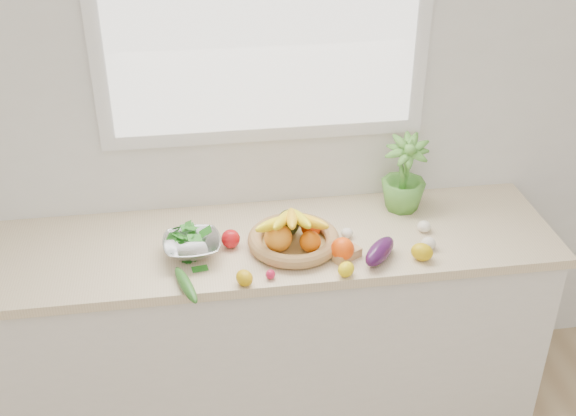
{
  "coord_description": "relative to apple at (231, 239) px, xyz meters",
  "views": [
    {
      "loc": [
        -0.3,
        -0.42,
        2.46
      ],
      "look_at": [
        0.05,
        1.93,
        1.05
      ],
      "focal_mm": 45.0,
      "sensor_mm": 36.0,
      "label": 1
    }
  ],
  "objects": [
    {
      "name": "lemon_c",
      "position": [
        0.71,
        -0.19,
        -0.0
      ],
      "size": [
        0.11,
        0.1,
        0.07
      ],
      "primitive_type": "ellipsoid",
      "rotation": [
        0.0,
        0.0,
        0.97
      ],
      "color": "gold",
      "rests_on": "countertop"
    },
    {
      "name": "window_frame",
      "position": [
        0.18,
        0.31,
        0.81
      ],
      "size": [
        1.3,
        0.03,
        1.1
      ],
      "primitive_type": "cube",
      "color": "white",
      "rests_on": "back_wall"
    },
    {
      "name": "apple",
      "position": [
        0.0,
        0.0,
        0.0
      ],
      "size": [
        0.09,
        0.09,
        0.07
      ],
      "primitive_type": "sphere",
      "rotation": [
        0.0,
        0.0,
        0.24
      ],
      "color": "red",
      "rests_on": "countertop"
    },
    {
      "name": "ginger",
      "position": [
        0.43,
        -0.15,
        -0.02
      ],
      "size": [
        0.12,
        0.1,
        0.04
      ],
      "primitive_type": "cube",
      "rotation": [
        0.0,
        0.0,
        0.52
      ],
      "color": "tan",
      "rests_on": "countertop"
    },
    {
      "name": "cucumber",
      "position": [
        -0.18,
        -0.25,
        -0.02
      ],
      "size": [
        0.1,
        0.23,
        0.04
      ],
      "primitive_type": "ellipsoid",
      "rotation": [
        0.0,
        0.0,
        0.28
      ],
      "color": "#1A5619",
      "rests_on": "countertop"
    },
    {
      "name": "fruit_basket",
      "position": [
        0.24,
        -0.03,
        0.02
      ],
      "size": [
        0.4,
        0.4,
        0.19
      ],
      "color": "tan",
      "rests_on": "countertop"
    },
    {
      "name": "garlic_b",
      "position": [
        0.46,
        -0.0,
        -0.02
      ],
      "size": [
        0.05,
        0.05,
        0.04
      ],
      "primitive_type": "ellipsoid",
      "rotation": [
        0.0,
        0.0,
        -0.13
      ],
      "color": "silver",
      "rests_on": "countertop"
    },
    {
      "name": "window_pane",
      "position": [
        0.18,
        0.29,
        0.81
      ],
      "size": [
        1.18,
        0.01,
        0.98
      ],
      "primitive_type": "cube",
      "color": "white",
      "rests_on": "window_frame"
    },
    {
      "name": "garlic_a",
      "position": [
        0.78,
        -0.0,
        -0.01
      ],
      "size": [
        0.06,
        0.06,
        0.05
      ],
      "primitive_type": "ellipsoid",
      "rotation": [
        0.0,
        0.0,
        0.16
      ],
      "color": "white",
      "rests_on": "countertop"
    },
    {
      "name": "colander_with_spinach",
      "position": [
        -0.15,
        -0.04,
        0.02
      ],
      "size": [
        0.23,
        0.23,
        0.12
      ],
      "color": "silver",
      "rests_on": "countertop"
    },
    {
      "name": "countertop",
      "position": [
        0.18,
        0.03,
        -0.06
      ],
      "size": [
        2.24,
        0.62,
        0.04
      ],
      "primitive_type": "cube",
      "color": "beige",
      "rests_on": "counter_cabinet"
    },
    {
      "name": "eggplant",
      "position": [
        0.55,
        -0.17,
        0.0
      ],
      "size": [
        0.18,
        0.2,
        0.08
      ],
      "primitive_type": "ellipsoid",
      "rotation": [
        0.0,
        0.0,
        -0.7
      ],
      "color": "#37103C",
      "rests_on": "countertop"
    },
    {
      "name": "radish",
      "position": [
        0.13,
        -0.23,
        -0.02
      ],
      "size": [
        0.05,
        0.05,
        0.04
      ],
      "primitive_type": "sphere",
      "rotation": [
        0.0,
        0.0,
        0.37
      ],
      "color": "#C3183E",
      "rests_on": "countertop"
    },
    {
      "name": "lemon_a",
      "position": [
        0.03,
        -0.25,
        -0.01
      ],
      "size": [
        0.08,
        0.09,
        0.06
      ],
      "primitive_type": "ellipsoid",
      "rotation": [
        0.0,
        0.0,
        0.4
      ],
      "color": "#D19E0B",
      "rests_on": "countertop"
    },
    {
      "name": "orange_loose",
      "position": [
        0.41,
        -0.14,
        0.01
      ],
      "size": [
        0.09,
        0.09,
        0.09
      ],
      "primitive_type": "sphere",
      "rotation": [
        0.0,
        0.0,
        -0.04
      ],
      "color": "#FF4908",
      "rests_on": "countertop"
    },
    {
      "name": "back_wall",
      "position": [
        0.18,
        0.33,
        0.41
      ],
      "size": [
        4.5,
        0.02,
        2.7
      ],
      "primitive_type": "cube",
      "color": "white",
      "rests_on": "ground"
    },
    {
      "name": "potted_herb",
      "position": [
        0.74,
        0.19,
        0.12
      ],
      "size": [
        0.23,
        0.23,
        0.33
      ],
      "primitive_type": "imported",
      "rotation": [
        0.0,
        0.0,
        -0.29
      ],
      "color": "#559C39",
      "rests_on": "countertop"
    },
    {
      "name": "garlic_c",
      "position": [
        0.76,
        -0.12,
        -0.01
      ],
      "size": [
        0.07,
        0.07,
        0.05
      ],
      "primitive_type": "ellipsoid",
      "rotation": [
        0.0,
        0.0,
        -0.23
      ],
      "color": "white",
      "rests_on": "countertop"
    },
    {
      "name": "lemon_b",
      "position": [
        0.4,
        -0.25,
        -0.01
      ],
      "size": [
        0.09,
        0.09,
        0.06
      ],
      "primitive_type": "ellipsoid",
      "rotation": [
        0.0,
        0.0,
        -0.82
      ],
      "color": "yellow",
      "rests_on": "countertop"
    },
    {
      "name": "counter_cabinet",
      "position": [
        0.18,
        0.03,
        -0.51
      ],
      "size": [
        2.2,
        0.58,
        0.86
      ],
      "primitive_type": "cube",
      "color": "silver",
      "rests_on": "ground"
    }
  ]
}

